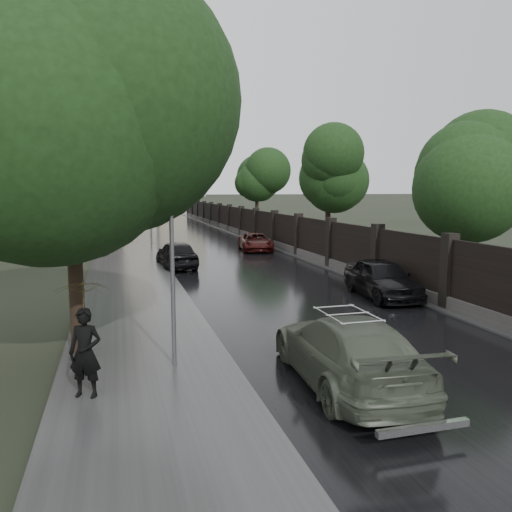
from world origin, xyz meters
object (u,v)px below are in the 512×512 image
object	(u,v)px
lamp_post	(172,258)
pedestrian_umbrella	(83,305)
tree_right_a	(467,171)
volga_sedan	(347,350)
tree_left_far	(95,176)
tree_right_c	(257,182)
traffic_light	(151,216)
car_right_near	(382,278)
car_right_far	(255,242)
tree_right_b	(329,178)
hatchback_left	(177,254)
tree_left_near	(67,94)

from	to	relation	value
lamp_post	pedestrian_umbrella	distance (m)	2.39
tree_right_a	volga_sedan	xyz separation A→B (m)	(-9.38, -8.29, -4.19)
volga_sedan	tree_left_far	bearing A→B (deg)	-75.33
tree_right_c	tree_left_far	bearing A→B (deg)	-147.17
lamp_post	traffic_light	world-z (taller)	lamp_post
car_right_near	car_right_far	bearing A→B (deg)	97.44
tree_right_b	pedestrian_umbrella	distance (m)	26.53
hatchback_left	pedestrian_umbrella	world-z (taller)	pedestrian_umbrella
volga_sedan	hatchback_left	world-z (taller)	volga_sedan
tree_left_far	tree_right_a	distance (m)	26.91
car_right_near	tree_right_b	bearing A→B (deg)	79.00
tree_left_near	lamp_post	xyz separation A→B (m)	(2.20, -1.50, -3.75)
tree_right_b	lamp_post	world-z (taller)	tree_right_b
tree_left_far	traffic_light	size ratio (longest dim) A/B	1.85
volga_sedan	hatchback_left	bearing A→B (deg)	-81.35
tree_left_near	hatchback_left	world-z (taller)	tree_left_near
car_right_far	hatchback_left	bearing A→B (deg)	-127.70
tree_right_b	tree_right_a	bearing A→B (deg)	-90.00
tree_left_near	traffic_light	world-z (taller)	tree_left_near
tree_left_near	hatchback_left	bearing A→B (deg)	73.70
tree_right_b	volga_sedan	distance (m)	24.55
hatchback_left	car_right_far	size ratio (longest dim) A/B	0.99
tree_right_c	hatchback_left	size ratio (longest dim) A/B	1.60
tree_right_b	pedestrian_umbrella	world-z (taller)	tree_right_b
car_right_near	pedestrian_umbrella	distance (m)	12.86
tree_right_a	traffic_light	xyz separation A→B (m)	(-11.80, 16.99, -2.55)
pedestrian_umbrella	tree_right_b	bearing A→B (deg)	76.91
tree_right_b	hatchback_left	world-z (taller)	tree_right_b
tree_right_b	traffic_light	world-z (taller)	tree_right_b
tree_right_a	hatchback_left	distance (m)	14.81
traffic_light	car_right_far	distance (m)	7.39
lamp_post	pedestrian_umbrella	world-z (taller)	lamp_post
traffic_light	volga_sedan	xyz separation A→B (m)	(2.42, -25.29, -1.64)
tree_right_b	pedestrian_umbrella	bearing A→B (deg)	-124.07
tree_right_b	tree_right_c	distance (m)	18.00
tree_left_far	lamp_post	size ratio (longest dim) A/B	1.45
lamp_post	car_right_far	distance (m)	23.16
traffic_light	car_right_far	xyz separation A→B (m)	(6.92, -1.87, -1.78)
tree_right_c	pedestrian_umbrella	xyz separation A→B (m)	(-14.77, -39.84, -2.94)
tree_left_far	pedestrian_umbrella	xyz separation A→B (m)	(0.73, -29.84, -3.23)
tree_left_near	pedestrian_umbrella	size ratio (longest dim) A/B	3.29
tree_right_a	lamp_post	bearing A→B (deg)	-153.26
traffic_light	volga_sedan	world-z (taller)	traffic_light
tree_right_c	lamp_post	size ratio (longest dim) A/B	1.37
lamp_post	hatchback_left	distance (m)	15.70
tree_right_a	pedestrian_umbrella	bearing A→B (deg)	-152.04
car_right_near	hatchback_left	bearing A→B (deg)	130.26
tree_right_b	car_right_near	size ratio (longest dim) A/B	1.57
tree_left_near	car_right_near	bearing A→B (deg)	21.61
pedestrian_umbrella	tree_right_a	bearing A→B (deg)	48.93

